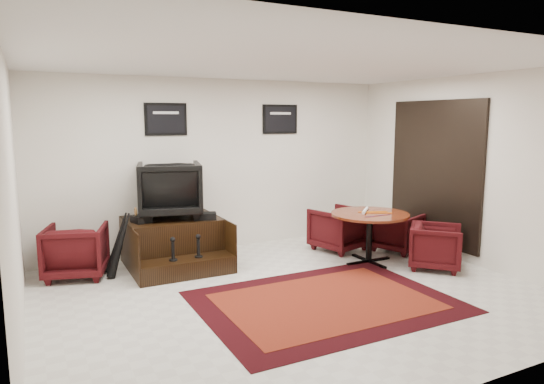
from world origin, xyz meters
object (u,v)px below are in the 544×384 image
Objects in this scene: shine_chair at (170,187)px; table_chair_corner at (436,244)px; shine_podium at (174,244)px; table_chair_back at (339,227)px; meeting_table at (370,219)px; armchair_side at (76,248)px; table_chair_window at (397,230)px.

table_chair_corner is at bearing 162.30° from shine_chair.
shine_podium is 1.78× the size of table_chair_back.
meeting_table is 0.84m from table_chair_back.
shine_chair is at bearing -160.79° from armchair_side.
table_chair_corner is at bearing 173.72° from armchair_side.
armchair_side is at bearing 113.44° from table_chair_corner.
armchair_side is (-1.35, -0.07, -0.76)m from shine_chair.
table_chair_back reaches higher than meeting_table.
meeting_table is (2.67, -1.20, 0.34)m from shine_podium.
table_chair_corner is (0.68, -1.48, -0.04)m from table_chair_back.
shine_chair is at bearing 90.00° from shine_podium.
table_chair_corner is at bearing 99.38° from table_chair_back.
armchair_side is 1.12× the size of table_chair_corner.
shine_chair reaches higher than table_chair_window.
shine_chair is 3.99m from table_chair_corner.
shine_podium is 1.20× the size of meeting_table.
meeting_table reaches higher than table_chair_window.
meeting_table is at bearing 166.75° from shine_chair.
table_chair_corner is (-0.15, -1.00, 0.01)m from table_chair_window.
shine_chair is 0.80× the size of meeting_table.
meeting_table is at bearing -24.20° from shine_podium.
armchair_side is 4.04m from table_chair_back.
shine_chair is (0.00, 0.14, 0.84)m from shine_podium.
shine_podium is 3.84m from table_chair_corner.
meeting_table is at bearing 90.88° from table_chair_corner.
shine_podium is 2.69m from table_chair_back.
meeting_table is at bearing 178.72° from armchair_side.
shine_chair is 1.30× the size of table_chair_corner.
shine_chair is at bearing 153.31° from meeting_table.
table_chair_back is at bearing 90.53° from meeting_table.
armchair_side is at bearing 162.39° from meeting_table.
table_chair_back is (2.66, -0.55, -0.77)m from shine_chair.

